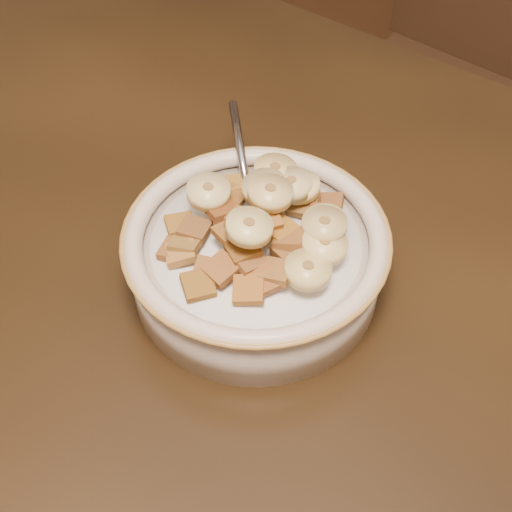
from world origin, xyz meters
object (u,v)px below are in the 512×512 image
Objects in this scene: chair at (452,109)px; cereal_bowl at (256,264)px; table at (244,453)px; spoon at (250,210)px.

chair is 0.73m from cereal_bowl.
chair reaches higher than table.
spoon is at bearing -80.12° from chair.
table is 0.17m from spoon.
table is 0.13m from cereal_bowl.
cereal_bowl is at bearing 90.00° from spoon.
chair is at bearing 102.45° from table.
cereal_bowl reaches higher than table.
chair is at bearing -127.83° from spoon.
chair is 5.21× the size of cereal_bowl.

